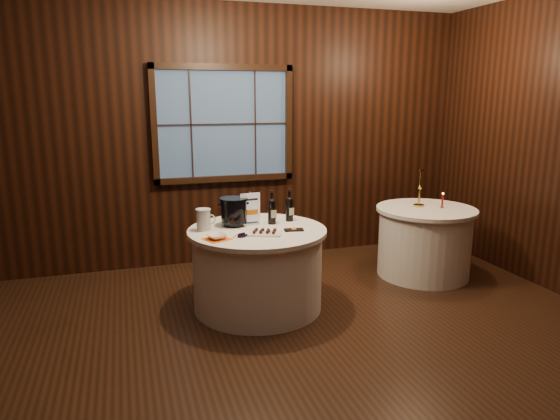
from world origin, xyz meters
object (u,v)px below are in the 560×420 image
object	(u,v)px
ice_bucket	(234,211)
port_bottle_right	(289,207)
side_table	(424,241)
sign_stand	(250,213)
port_bottle_left	(272,209)
main_table	(258,268)
brass_candlestick	(419,193)
red_candle	(442,202)
glass_pitcher	(204,219)
cracker_bowl	(217,237)
chocolate_plate	(265,232)
chocolate_box	(294,230)
grape_bunch	(243,235)

from	to	relation	value
ice_bucket	port_bottle_right	bearing A→B (deg)	1.20
side_table	port_bottle_right	xyz separation A→B (m)	(-1.62, -0.10, 0.52)
side_table	sign_stand	xyz separation A→B (m)	(-2.02, -0.12, 0.49)
side_table	port_bottle_left	size ratio (longest dim) A/B	3.31
main_table	ice_bucket	distance (m)	0.58
brass_candlestick	red_candle	size ratio (longest dim) A/B	2.42
port_bottle_right	glass_pitcher	size ratio (longest dim) A/B	1.59
glass_pitcher	cracker_bowl	world-z (taller)	glass_pitcher
port_bottle_left	cracker_bowl	world-z (taller)	port_bottle_left
sign_stand	chocolate_plate	distance (m)	0.39
sign_stand	brass_candlestick	world-z (taller)	brass_candlestick
ice_bucket	chocolate_box	xyz separation A→B (m)	(0.48, -0.34, -0.13)
port_bottle_left	glass_pitcher	world-z (taller)	port_bottle_left
port_bottle_left	grape_bunch	xyz separation A→B (m)	(-0.38, -0.37, -0.12)
side_table	ice_bucket	distance (m)	2.24
sign_stand	ice_bucket	xyz separation A→B (m)	(-0.15, 0.00, 0.03)
glass_pitcher	port_bottle_left	bearing A→B (deg)	25.93
side_table	sign_stand	size ratio (longest dim) A/B	3.43
ice_bucket	cracker_bowl	bearing A→B (deg)	-120.39
ice_bucket	grape_bunch	size ratio (longest dim) A/B	1.72
brass_candlestick	red_candle	xyz separation A→B (m)	(0.19, -0.16, -0.08)
sign_stand	brass_candlestick	distance (m)	1.99
grape_bunch	red_candle	bearing A→B (deg)	11.33
port_bottle_right	port_bottle_left	bearing A→B (deg)	-179.32
side_table	grape_bunch	world-z (taller)	grape_bunch
cracker_bowl	red_candle	bearing A→B (deg)	10.20
port_bottle_right	brass_candlestick	distance (m)	1.59
sign_stand	brass_candlestick	bearing A→B (deg)	0.26
port_bottle_right	grape_bunch	xyz separation A→B (m)	(-0.57, -0.43, -0.12)
red_candle	port_bottle_left	bearing A→B (deg)	-177.09
glass_pitcher	red_candle	bearing A→B (deg)	26.15
main_table	chocolate_plate	xyz separation A→B (m)	(0.02, -0.20, 0.40)
main_table	glass_pitcher	xyz separation A→B (m)	(-0.47, 0.11, 0.48)
brass_candlestick	sign_stand	bearing A→B (deg)	-173.91
main_table	port_bottle_right	size ratio (longest dim) A/B	4.08
grape_bunch	glass_pitcher	world-z (taller)	glass_pitcher
ice_bucket	chocolate_plate	distance (m)	0.45
red_candle	port_bottle_right	bearing A→B (deg)	-178.69
port_bottle_right	sign_stand	bearing A→B (deg)	165.93
grape_bunch	red_candle	xyz separation A→B (m)	(2.35, 0.47, 0.05)
port_bottle_right	cracker_bowl	bearing A→B (deg)	-168.23
sign_stand	chocolate_plate	bearing A→B (deg)	-89.88
chocolate_plate	chocolate_box	bearing A→B (deg)	7.72
grape_bunch	chocolate_box	bearing A→B (deg)	8.49
port_bottle_left	brass_candlestick	xyz separation A→B (m)	(1.78, 0.26, 0.01)
main_table	port_bottle_left	world-z (taller)	port_bottle_left
main_table	red_candle	world-z (taller)	red_candle
glass_pitcher	red_candle	distance (m)	2.63
sign_stand	grape_bunch	size ratio (longest dim) A/B	2.04
port_bottle_left	ice_bucket	distance (m)	0.36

